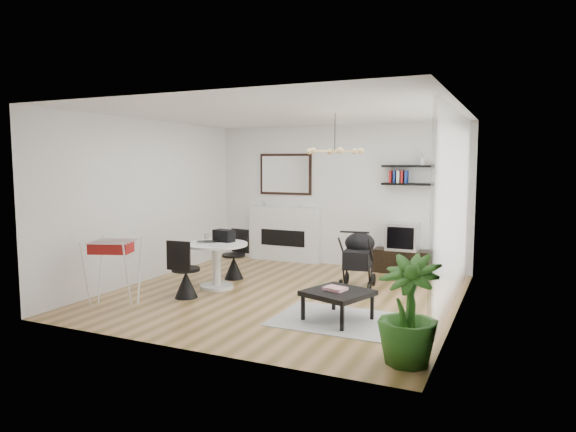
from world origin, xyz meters
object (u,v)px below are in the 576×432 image
at_px(fireplace, 284,227).
at_px(coffee_table, 338,294).
at_px(stroller, 358,262).
at_px(tv_console, 405,261).
at_px(dining_table, 216,258).
at_px(potted_plant, 408,310).
at_px(drying_rack, 113,271).
at_px(crt_tv, 403,236).

relative_size(fireplace, coffee_table, 2.35).
distance_m(fireplace, stroller, 2.54).
bearing_deg(tv_console, dining_table, -136.39).
height_order(stroller, potted_plant, potted_plant).
relative_size(tv_console, dining_table, 1.13).
bearing_deg(drying_rack, dining_table, 42.79).
height_order(crt_tv, coffee_table, crt_tv).
xyz_separation_m(coffee_table, potted_plant, (1.09, -1.05, 0.20)).
relative_size(dining_table, coffee_table, 1.07).
bearing_deg(stroller, drying_rack, -147.31).
distance_m(fireplace, potted_plant, 5.48).
bearing_deg(fireplace, dining_table, -90.65).
distance_m(crt_tv, coffee_table, 3.17).
xyz_separation_m(dining_table, potted_plant, (3.38, -1.84, 0.07)).
height_order(dining_table, stroller, stroller).
distance_m(dining_table, stroller, 2.25).
distance_m(tv_console, crt_tv, 0.45).
bearing_deg(stroller, tv_console, 64.11).
xyz_separation_m(fireplace, drying_rack, (-0.78, -3.94, -0.20)).
relative_size(drying_rack, coffee_table, 1.01).
relative_size(tv_console, potted_plant, 1.03).
bearing_deg(drying_rack, fireplace, 59.03).
relative_size(dining_table, potted_plant, 0.91).
height_order(drying_rack, coffee_table, drying_rack).
xyz_separation_m(stroller, potted_plant, (1.34, -2.80, 0.12)).
distance_m(dining_table, drying_rack, 1.63).
relative_size(fireplace, drying_rack, 2.33).
distance_m(tv_console, potted_plant, 4.31).
height_order(crt_tv, dining_table, crt_tv).
bearing_deg(fireplace, tv_console, -3.02).
height_order(tv_console, potted_plant, potted_plant).
bearing_deg(fireplace, potted_plant, -52.27).
bearing_deg(potted_plant, fireplace, 127.73).
distance_m(crt_tv, drying_rack, 4.97).
distance_m(fireplace, drying_rack, 4.02).
bearing_deg(fireplace, coffee_table, -55.41).
xyz_separation_m(tv_console, coffee_table, (-0.19, -3.15, 0.13)).
relative_size(dining_table, drying_rack, 1.06).
height_order(fireplace, coffee_table, fireplace).
relative_size(tv_console, crt_tv, 2.02).
distance_m(stroller, potted_plant, 3.11).
bearing_deg(fireplace, stroller, -37.34).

